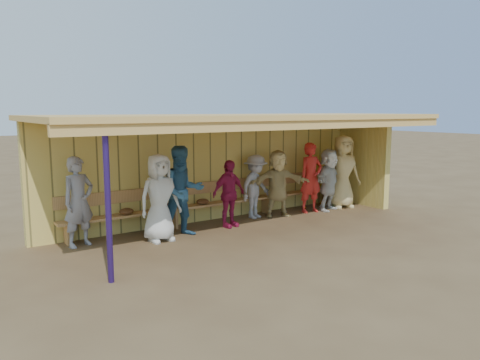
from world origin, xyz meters
The scene contains 13 objects.
ground centered at (0.00, 0.00, 0.00)m, with size 90.00×90.00×0.00m, color brown.
player_a centered at (-3.42, 0.81, 0.87)m, with size 0.63×0.41×1.73m, color gray.
player_b centered at (-2.00, 0.26, 0.87)m, with size 0.85×0.56×1.75m, color silver.
player_c centered at (-1.45, 0.33, 0.94)m, with size 0.91×0.71×1.88m, color #33658D.
player_d centered at (-0.25, 0.44, 0.75)m, with size 0.88×0.37×1.51m, color #A81A48.
player_e centered at (0.77, 0.80, 0.77)m, with size 0.99×0.57×1.54m, color #9A9AA3.
player_f centered at (1.32, 0.62, 0.82)m, with size 1.52×0.48×1.64m, color #D7BD79.
player_g centered at (2.32, 0.52, 0.89)m, with size 0.65×0.43×1.78m, color red.
player_h centered at (3.42, 0.47, 0.97)m, with size 0.95×0.62×1.94m, color #DBC07B.
player_extra centered at (2.87, 0.43, 0.80)m, with size 1.49×0.48×1.61m, color silver.
dugout_structure centered at (0.39, 0.69, 1.69)m, with size 8.80×3.20×2.50m.
bench centered at (0.00, 1.12, 0.53)m, with size 7.60×0.34×0.93m.
dugout_equipment centered at (-0.67, 0.99, 0.49)m, with size 5.85×0.62×0.80m.
Camera 1 is at (-5.87, -8.10, 2.59)m, focal length 35.00 mm.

